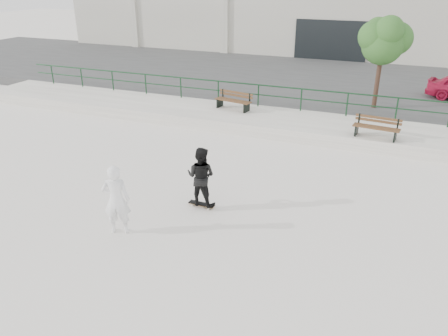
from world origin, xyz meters
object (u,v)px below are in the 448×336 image
at_px(tree, 384,39).
at_px(seated_skater, 116,200).
at_px(skateboard, 202,204).
at_px(standing_skater, 201,176).
at_px(bench_right, 377,128).
at_px(bench_left, 234,101).

distance_m(tree, seated_skater, 14.01).
xyz_separation_m(skateboard, standing_skater, (0.00, -0.00, 0.89)).
distance_m(bench_right, standing_skater, 7.75).
bearing_deg(bench_right, seated_skater, -117.10).
xyz_separation_m(bench_right, seated_skater, (-5.62, -8.53, 0.06)).
distance_m(bench_right, skateboard, 7.79).
relative_size(bench_right, standing_skater, 1.00).
distance_m(bench_left, seated_skater, 10.01).
bearing_deg(tree, bench_left, -155.17).
distance_m(tree, skateboard, 11.89).
xyz_separation_m(tree, standing_skater, (-3.85, -10.70, -2.60)).
relative_size(skateboard, seated_skater, 0.42).
distance_m(bench_left, bench_right, 6.44).
bearing_deg(standing_skater, bench_left, -75.24).
bearing_deg(seated_skater, tree, -134.79).
relative_size(bench_left, seated_skater, 0.95).
bearing_deg(bench_left, bench_right, -1.11).
distance_m(standing_skater, seated_skater, 2.47).
xyz_separation_m(bench_left, standing_skater, (2.06, -7.96, 0.07)).
height_order(bench_left, tree, tree).
distance_m(skateboard, standing_skater, 0.89).
xyz_separation_m(tree, skateboard, (-3.85, -10.70, -3.48)).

